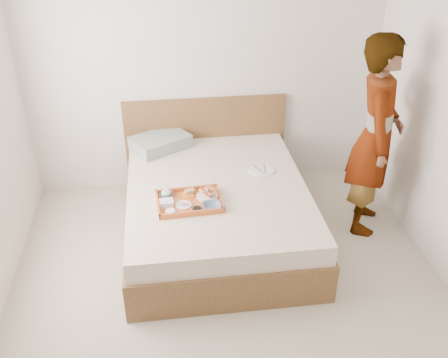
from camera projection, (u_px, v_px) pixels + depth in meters
name	position (u px, v px, depth m)	size (l,w,h in m)	color
ground	(234.00, 313.00, 3.86)	(3.50, 4.00, 0.01)	#BBB39E
wall_back	(205.00, 63.00, 4.89)	(3.50, 0.01, 2.60)	silver
bed	(217.00, 210.00, 4.57)	(1.65, 2.00, 0.53)	brown
headboard	(206.00, 141.00, 5.29)	(1.65, 0.06, 0.95)	brown
pillow	(160.00, 142.00, 5.01)	(0.53, 0.36, 0.13)	#8F9B92
tray	(189.00, 201.00, 4.18)	(0.53, 0.39, 0.05)	#BE5C24
prawn_plate	(207.00, 196.00, 4.25)	(0.18, 0.18, 0.01)	white
navy_bowl_big	(212.00, 206.00, 4.10)	(0.15, 0.15, 0.04)	navy
sauce_dish	(197.00, 210.00, 4.06)	(0.08, 0.08, 0.03)	black
meat_plate	(184.00, 205.00, 4.14)	(0.13, 0.13, 0.01)	white
bread_plate	(190.00, 194.00, 4.28)	(0.13, 0.13, 0.01)	orange
salad_bowl	(166.00, 195.00, 4.25)	(0.12, 0.12, 0.04)	navy
plastic_tub	(167.00, 203.00, 4.13)	(0.11, 0.09, 0.05)	silver
cheese_round	(170.00, 212.00, 4.04)	(0.08, 0.08, 0.03)	white
dinner_plate	(261.00, 170.00, 4.65)	(0.24, 0.24, 0.01)	white
person	(376.00, 137.00, 4.40)	(0.66, 0.43, 1.81)	silver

